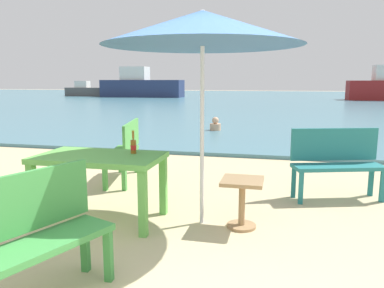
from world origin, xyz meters
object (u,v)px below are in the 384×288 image
(picnic_table_green, at_px, (100,165))
(side_table_wood, at_px, (242,196))
(bench_teal_center, at_px, (336,159))
(boat_fishing_trawler, at_px, (86,91))
(boat_sailboat, at_px, (141,86))
(beer_bottle_amber, at_px, (133,145))
(bench_green_left, at_px, (126,147))
(patio_umbrella, at_px, (203,28))
(swimmer_person, at_px, (215,125))
(bench_green_right, at_px, (26,234))

(picnic_table_green, xyz_separation_m, side_table_wood, (1.60, 0.14, -0.30))
(bench_teal_center, height_order, boat_fishing_trawler, boat_fishing_trawler)
(boat_sailboat, bearing_deg, bench_teal_center, -64.22)
(picnic_table_green, xyz_separation_m, bench_teal_center, (2.72, 1.47, -0.11))
(beer_bottle_amber, height_order, bench_green_left, beer_bottle_amber)
(beer_bottle_amber, bearing_deg, patio_umbrella, -1.08)
(boat_fishing_trawler, bearing_deg, bench_teal_center, -55.56)
(beer_bottle_amber, height_order, bench_teal_center, beer_bottle_amber)
(bench_teal_center, distance_m, swimmer_person, 6.61)
(bench_teal_center, distance_m, boat_sailboat, 31.38)
(picnic_table_green, height_order, beer_bottle_amber, beer_bottle_amber)
(side_table_wood, bearing_deg, beer_bottle_amber, 178.28)
(beer_bottle_amber, distance_m, bench_green_right, 1.86)
(bench_teal_center, bearing_deg, boat_sailboat, 115.78)
(side_table_wood, distance_m, bench_green_left, 2.51)
(swimmer_person, relative_size, boat_sailboat, 0.05)
(side_table_wood, xyz_separation_m, bench_green_left, (-1.99, 1.51, 0.19))
(side_table_wood, bearing_deg, picnic_table_green, -175.02)
(boat_sailboat, bearing_deg, bench_green_left, -69.44)
(bench_green_left, bearing_deg, swimmer_person, 85.80)
(patio_umbrella, bearing_deg, beer_bottle_amber, 178.92)
(picnic_table_green, xyz_separation_m, boat_sailboat, (-10.92, 29.72, 0.44))
(bench_green_left, bearing_deg, bench_green_right, -78.35)
(swimmer_person, relative_size, boat_fishing_trawler, 0.10)
(picnic_table_green, bearing_deg, boat_fishing_trawler, 119.35)
(swimmer_person, bearing_deg, bench_green_right, -88.42)
(beer_bottle_amber, xyz_separation_m, bench_teal_center, (2.38, 1.29, -0.31))
(picnic_table_green, distance_m, side_table_wood, 1.63)
(patio_umbrella, bearing_deg, swimmer_person, 98.64)
(picnic_table_green, bearing_deg, bench_green_left, 103.52)
(beer_bottle_amber, xyz_separation_m, side_table_wood, (1.26, -0.04, -0.50))
(bench_green_left, relative_size, boat_fishing_trawler, 0.30)
(bench_teal_center, bearing_deg, beer_bottle_amber, -151.54)
(beer_bottle_amber, height_order, bench_green_right, beer_bottle_amber)
(bench_green_left, bearing_deg, side_table_wood, -37.23)
(bench_green_right, distance_m, boat_sailboat, 33.32)
(side_table_wood, distance_m, boat_fishing_trawler, 35.38)
(picnic_table_green, height_order, boat_sailboat, boat_sailboat)
(picnic_table_green, relative_size, beer_bottle_amber, 5.28)
(bench_green_right, xyz_separation_m, swimmer_person, (-0.25, 9.15, -0.30))
(patio_umbrella, distance_m, boat_sailboat, 31.94)
(patio_umbrella, xyz_separation_m, swimmer_person, (-1.11, 7.34, -1.88))
(picnic_table_green, height_order, swimmer_person, picnic_table_green)
(patio_umbrella, height_order, side_table_wood, patio_umbrella)
(picnic_table_green, distance_m, bench_teal_center, 3.10)
(swimmer_person, bearing_deg, bench_green_left, -94.20)
(bench_teal_center, xyz_separation_m, boat_sailboat, (-13.65, 28.25, 0.55))
(bench_green_right, height_order, boat_sailboat, boat_sailboat)
(bench_green_right, bearing_deg, beer_bottle_amber, 88.24)
(patio_umbrella, height_order, boat_sailboat, boat_sailboat)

